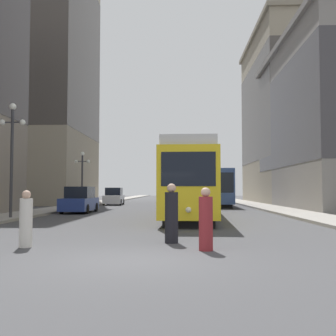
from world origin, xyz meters
The scene contains 14 objects.
ground_plane centered at (0.00, 0.00, 0.00)m, with size 200.00×200.00×0.00m, color #424244.
sidewalk_left centered at (-8.66, 40.00, 0.07)m, with size 2.72×120.00×0.15m, color gray.
sidewalk_right centered at (8.66, 40.00, 0.07)m, with size 2.72×120.00×0.15m, color gray.
streetcar centered at (1.69, 14.27, 2.10)m, with size 3.18×14.62×3.89m.
transit_bus centered at (4.54, 31.14, 1.95)m, with size 2.88×12.33×3.45m.
parked_car_left_near centered at (-6.00, 33.60, 0.84)m, with size 2.03×4.60×1.82m.
parked_car_left_mid centered at (-6.00, 19.04, 0.84)m, with size 1.91×4.76×1.82m.
pedestrian_crossing_near centered at (0.81, 3.00, 0.83)m, with size 0.40×0.40×1.79m.
pedestrian_crossing_far centered at (1.76, 1.51, 0.77)m, with size 0.37×0.37×1.66m.
pedestrian_on_sidewalk centered at (-3.24, 1.96, 0.74)m, with size 0.36×0.36×1.59m.
lamp_post_left_near centered at (-7.90, 11.94, 4.10)m, with size 1.41×0.36×6.09m.
lamp_post_left_far centered at (-7.90, 27.39, 3.43)m, with size 1.41×0.36×4.93m.
building_left_corner centered at (-16.05, 37.43, 16.67)m, with size 12.67×16.14×32.30m.
building_right_corner centered at (17.52, 40.26, 10.56)m, with size 15.61×19.42×20.55m.
Camera 1 is at (1.10, -9.31, 1.60)m, focal length 43.42 mm.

